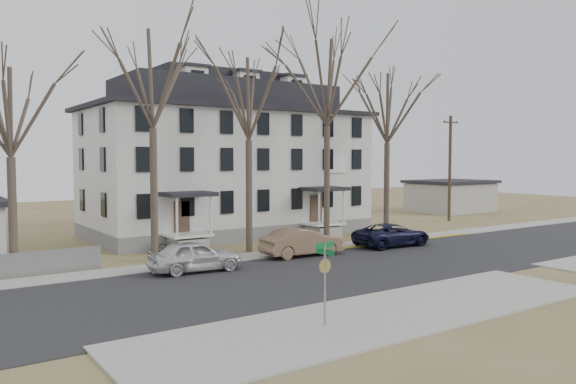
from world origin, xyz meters
TOP-DOWN VIEW (x-y plane):
  - ground at (0.00, 0.00)m, footprint 120.00×120.00m
  - main_road at (0.00, 2.00)m, footprint 120.00×10.00m
  - far_sidewalk at (0.00, 8.00)m, footprint 120.00×2.00m
  - near_sidewalk_left at (-8.00, -5.00)m, footprint 20.00×5.00m
  - yellow_curb at (5.00, 7.10)m, footprint 14.00×0.25m
  - boarding_house at (-2.00, 17.95)m, footprint 20.80×12.36m
  - distant_building at (26.00, 20.00)m, footprint 8.50×6.50m
  - tree_far_left at (-11.00, 9.80)m, footprint 8.40×8.40m
  - tree_mid_left at (-5.00, 9.80)m, footprint 7.80×7.80m
  - tree_center at (1.00, 9.80)m, footprint 9.00×9.00m
  - tree_mid_right at (6.50, 9.80)m, footprint 7.80×7.80m
  - tree_bungalow at (-18.00, 9.80)m, footprint 6.60×6.60m
  - utility_pole_far at (18.50, 14.00)m, footprint 2.00×0.28m
  - car_silver at (-10.38, 5.92)m, footprint 4.77×2.27m
  - car_tan at (-3.38, 6.56)m, footprint 4.99×1.96m
  - car_navy at (3.55, 6.27)m, footprint 5.34×2.64m
  - bicycle_left at (-9.17, 11.53)m, footprint 1.96×1.12m
  - street_sign at (-10.71, -4.83)m, footprint 0.81×0.81m

SIDE VIEW (x-z plane):
  - ground at x=0.00m, z-range 0.00..0.00m
  - main_road at x=0.00m, z-range -0.02..0.02m
  - far_sidewalk at x=0.00m, z-range -0.04..0.04m
  - near_sidewalk_left at x=-8.00m, z-range -0.04..0.04m
  - yellow_curb at x=5.00m, z-range -0.03..0.03m
  - bicycle_left at x=-9.17m, z-range 0.00..0.98m
  - car_navy at x=3.55m, z-range 0.00..1.46m
  - car_silver at x=-10.38m, z-range 0.00..1.57m
  - car_tan at x=-3.38m, z-range 0.00..1.62m
  - distant_building at x=26.00m, z-range 0.00..3.35m
  - street_sign at x=-10.71m, z-range 0.44..3.30m
  - utility_pole_far at x=18.50m, z-range 0.15..9.65m
  - boarding_house at x=-2.00m, z-range -0.65..11.40m
  - tree_bungalow at x=-18.00m, z-range 2.73..13.51m
  - tree_mid_left at x=-5.00m, z-range 3.23..15.97m
  - tree_mid_right at x=6.50m, z-range 3.23..15.97m
  - tree_far_left at x=-11.00m, z-range 3.48..17.20m
  - tree_center at x=1.00m, z-range 3.73..18.43m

